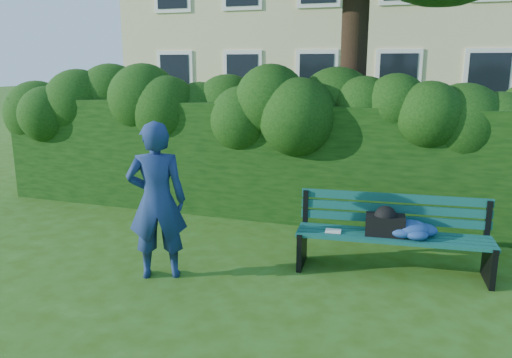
% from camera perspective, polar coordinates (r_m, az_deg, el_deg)
% --- Properties ---
extents(ground, '(80.00, 80.00, 0.00)m').
position_cam_1_polar(ground, '(6.16, -1.80, -9.86)').
color(ground, '#2F500E').
rests_on(ground, ground).
extents(hedge, '(10.00, 1.00, 1.80)m').
position_cam_1_polar(hedge, '(7.91, 3.69, 2.14)').
color(hedge, black).
rests_on(hedge, ground).
extents(park_bench, '(2.25, 0.75, 0.89)m').
position_cam_1_polar(park_bench, '(6.03, 15.65, -5.75)').
color(park_bench, '#0D4043').
rests_on(park_bench, ground).
extents(man_reading, '(0.78, 0.66, 1.80)m').
position_cam_1_polar(man_reading, '(5.69, -11.26, -2.46)').
color(man_reading, navy).
rests_on(man_reading, ground).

